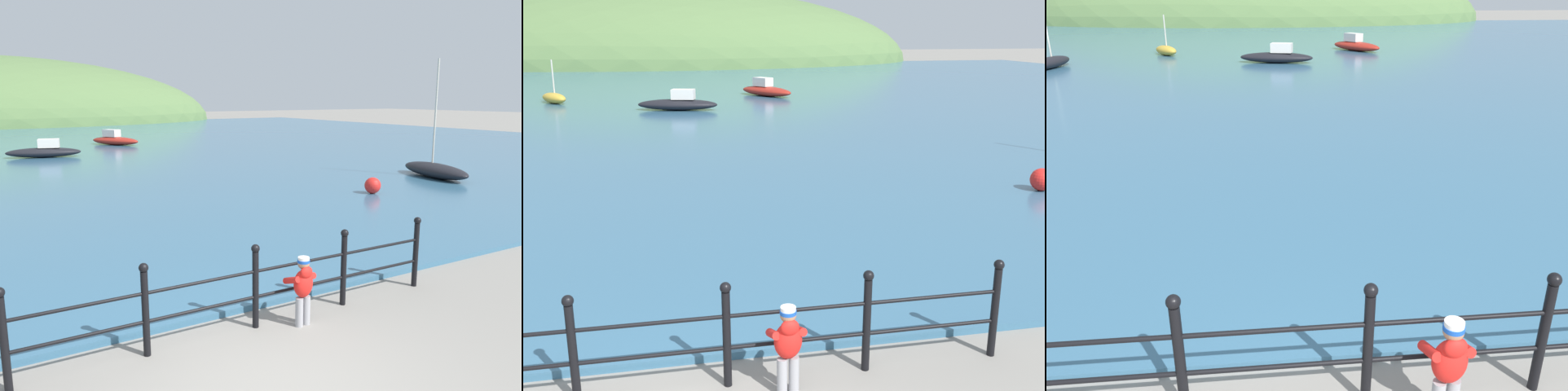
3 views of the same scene
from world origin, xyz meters
The scene contains 7 objects.
water centered at (0.00, 32.00, 0.05)m, with size 80.00×60.00×0.10m, color #386684.
iron_railing centered at (0.59, 1.50, 0.64)m, with size 6.37×0.12×1.21m.
child_in_coat centered at (1.20, 1.22, 0.60)m, with size 0.40×0.39×1.00m.
boat_green_fishing centered at (5.94, 29.18, 0.42)m, with size 2.97×3.65×0.99m.
boat_white_sailboat centered at (13.07, 9.16, 0.39)m, with size 1.94×3.78×4.52m.
boat_mid_harbor centered at (0.95, 24.03, 0.41)m, with size 3.82×1.96×0.95m.
mooring_buoy centered at (8.62, 7.83, 0.36)m, with size 0.53×0.53×0.53m, color red.
Camera 1 is at (-2.73, -4.26, 3.18)m, focal length 35.00 mm.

